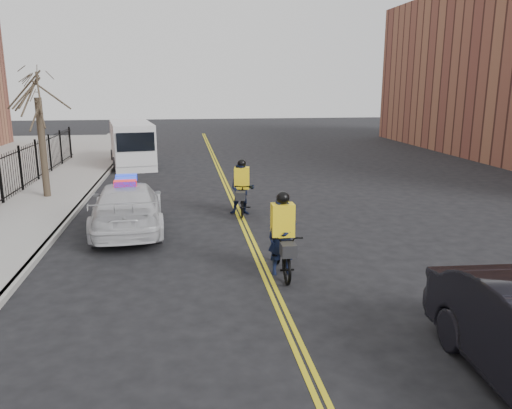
{
  "coord_description": "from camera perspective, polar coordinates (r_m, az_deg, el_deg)",
  "views": [
    {
      "loc": [
        -1.93,
        -11.21,
        4.63
      ],
      "look_at": [
        0.06,
        2.53,
        1.3
      ],
      "focal_mm": 35.0,
      "sensor_mm": 36.0,
      "label": 1
    }
  ],
  "objects": [
    {
      "name": "cargo_van",
      "position": [
        30.18,
        -13.97,
        6.64
      ],
      "size": [
        3.15,
        6.3,
        2.52
      ],
      "rotation": [
        0.0,
        0.0,
        0.17
      ],
      "color": "silver",
      "rests_on": "ground"
    },
    {
      "name": "center_line_left",
      "position": [
        19.85,
        -2.67,
        0.01
      ],
      "size": [
        0.1,
        60.0,
        0.01
      ],
      "primitive_type": "cube",
      "color": "gold",
      "rests_on": "ground"
    },
    {
      "name": "curb",
      "position": [
        20.16,
        -19.67,
        -0.37
      ],
      "size": [
        0.2,
        60.0,
        0.15
      ],
      "primitive_type": "cube",
      "color": "gray",
      "rests_on": "ground"
    },
    {
      "name": "street_tree",
      "position": [
        21.98,
        -23.53,
        9.54
      ],
      "size": [
        3.2,
        3.2,
        4.8
      ],
      "color": "#372C21",
      "rests_on": "sidewalk"
    },
    {
      "name": "police_cruiser",
      "position": [
        16.71,
        -14.48,
        -0.21
      ],
      "size": [
        2.59,
        5.58,
        1.74
      ],
      "rotation": [
        0.0,
        0.0,
        3.21
      ],
      "color": "silver",
      "rests_on": "ground"
    },
    {
      "name": "ground",
      "position": [
        12.28,
        1.43,
        -8.66
      ],
      "size": [
        120.0,
        120.0,
        0.0
      ],
      "primitive_type": "plane",
      "color": "black",
      "rests_on": "ground"
    },
    {
      "name": "center_line_right",
      "position": [
        19.86,
        -2.21,
        0.02
      ],
      "size": [
        0.1,
        60.0,
        0.01
      ],
      "primitive_type": "cube",
      "color": "gold",
      "rests_on": "ground"
    },
    {
      "name": "sidewalk",
      "position": [
        20.51,
        -23.77,
        -0.5
      ],
      "size": [
        3.0,
        60.0,
        0.15
      ],
      "primitive_type": "cube",
      "color": "gray",
      "rests_on": "ground"
    },
    {
      "name": "cyclist_far",
      "position": [
        18.2,
        -1.63,
        1.36
      ],
      "size": [
        1.02,
        2.09,
        2.04
      ],
      "rotation": [
        0.0,
        0.0,
        -0.18
      ],
      "color": "black",
      "rests_on": "ground"
    },
    {
      "name": "cyclist_near",
      "position": [
        12.46,
        3.03,
        -4.74
      ],
      "size": [
        0.78,
        2.17,
        2.12
      ],
      "rotation": [
        0.0,
        0.0,
        -0.01
      ],
      "color": "black",
      "rests_on": "ground"
    }
  ]
}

